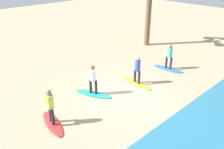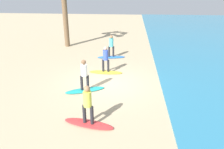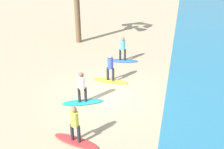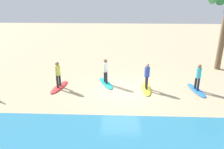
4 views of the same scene
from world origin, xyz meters
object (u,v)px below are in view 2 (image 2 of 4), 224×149
object	(u,v)px
surfer_teal	(84,73)
surfboard_red	(89,124)
surfboard_teal	(85,90)
surfboard_blue	(111,57)
surfer_red	(88,102)
surfboard_yellow	(106,72)
surfer_blue	(111,44)
surfer_yellow	(106,57)

from	to	relation	value
surfer_teal	surfboard_red	size ratio (longest dim) A/B	0.78
surfboard_teal	surfer_teal	xyz separation A→B (m)	(0.00, 0.00, 0.99)
surfboard_blue	surfer_red	distance (m)	8.69
surfboard_red	surfer_red	distance (m)	0.99
surfboard_yellow	surfboard_teal	xyz separation A→B (m)	(2.60, -0.79, 0.00)
surfboard_blue	surfer_red	size ratio (longest dim) A/B	1.28
surfboard_yellow	surfer_blue	bearing A→B (deg)	90.10
surfer_teal	surfboard_red	bearing A→B (deg)	14.24
surfer_blue	surfer_yellow	size ratio (longest dim) A/B	1.00
surfer_blue	surfboard_red	world-z (taller)	surfer_blue
surfer_teal	surfboard_red	xyz separation A→B (m)	(2.94, 0.75, -0.99)
surfboard_teal	surfer_teal	size ratio (longest dim) A/B	1.28
surfer_blue	surfboard_teal	distance (m)	5.84
surfer_blue	surfboard_red	xyz separation A→B (m)	(8.63, -0.11, -0.99)
surfboard_blue	surfboard_red	bearing A→B (deg)	-100.68
surfer_yellow	surfboard_red	bearing A→B (deg)	-0.48
surfer_blue	surfer_yellow	distance (m)	3.09
surfer_yellow	surfer_teal	world-z (taller)	same
surfboard_blue	surfer_blue	world-z (taller)	surfer_blue
surfer_yellow	surfer_red	world-z (taller)	same
surfer_blue	surfboard_teal	world-z (taller)	surfer_blue
surfer_blue	surfer_teal	xyz separation A→B (m)	(5.69, -0.85, 0.00)
surfboard_blue	surfboard_red	distance (m)	8.63
surfboard_blue	surfer_blue	distance (m)	0.99
surfer_yellow	surfer_teal	distance (m)	2.72
surfer_yellow	surfer_teal	xyz separation A→B (m)	(2.60, -0.79, 0.00)
surfboard_yellow	surfer_teal	world-z (taller)	surfer_teal
surfboard_teal	surfer_teal	world-z (taller)	surfer_teal
surfboard_blue	surfer_blue	size ratio (longest dim) A/B	1.28
surfer_blue	surfboard_yellow	xyz separation A→B (m)	(3.09, -0.06, -0.99)
surfer_blue	surfer_red	world-z (taller)	same
surfboard_teal	surfboard_red	distance (m)	3.03
surfer_blue	surfer_red	xyz separation A→B (m)	(8.63, -0.11, 0.00)
surfer_yellow	surfboard_teal	distance (m)	2.90
surfboard_blue	surfer_teal	bearing A→B (deg)	-108.49
surfer_teal	surfer_red	distance (m)	3.03
surfboard_teal	surfer_red	distance (m)	3.19
surfboard_blue	surfer_red	world-z (taller)	surfer_red
surfer_red	surfboard_blue	bearing A→B (deg)	179.29
surfboard_yellow	surfboard_teal	distance (m)	2.72
surfer_blue	surfboard_red	size ratio (longest dim) A/B	0.78
surfer_blue	surfboard_yellow	size ratio (longest dim) A/B	0.78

